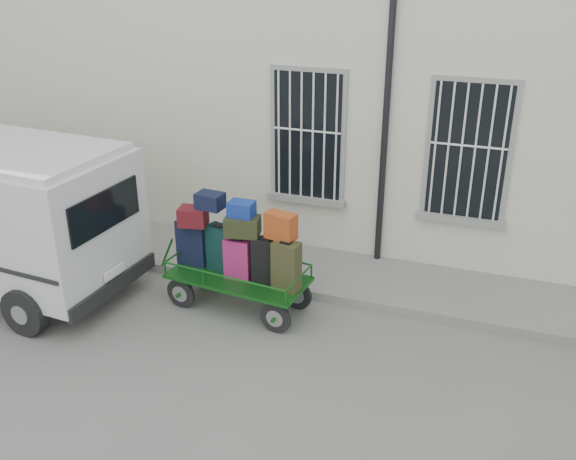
# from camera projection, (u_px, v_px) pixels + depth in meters

# --- Properties ---
(ground) EXTENTS (80.00, 80.00, 0.00)m
(ground) POSITION_uv_depth(u_px,v_px,m) (268.00, 342.00, 9.32)
(ground) COLOR slate
(ground) RESTS_ON ground
(building) EXTENTS (24.00, 5.15, 6.00)m
(building) POSITION_uv_depth(u_px,v_px,m) (366.00, 69.00, 12.81)
(building) COLOR beige
(building) RESTS_ON ground
(sidewalk) EXTENTS (24.00, 1.70, 0.15)m
(sidewalk) POSITION_uv_depth(u_px,v_px,m) (314.00, 271.00, 11.18)
(sidewalk) COLOR slate
(sidewalk) RESTS_ON ground
(luggage_cart) EXTENTS (2.60, 1.21, 1.84)m
(luggage_cart) POSITION_uv_depth(u_px,v_px,m) (237.00, 254.00, 9.83)
(luggage_cart) COLOR black
(luggage_cart) RESTS_ON ground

